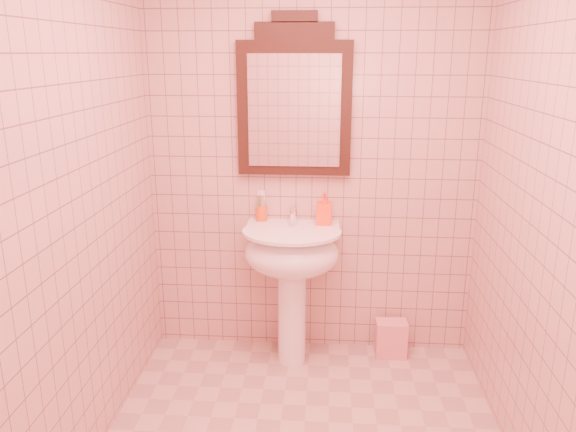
# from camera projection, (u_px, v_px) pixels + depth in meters

# --- Properties ---
(back_wall) EXTENTS (2.00, 0.02, 2.50)m
(back_wall) POSITION_uv_depth(u_px,v_px,m) (312.00, 158.00, 3.39)
(back_wall) COLOR tan
(back_wall) RESTS_ON floor
(pedestal_sink) EXTENTS (0.58, 0.58, 0.86)m
(pedestal_sink) POSITION_uv_depth(u_px,v_px,m) (292.00, 262.00, 3.34)
(pedestal_sink) COLOR white
(pedestal_sink) RESTS_ON floor
(faucet) EXTENTS (0.04, 0.16, 0.11)m
(faucet) POSITION_uv_depth(u_px,v_px,m) (293.00, 214.00, 3.40)
(faucet) COLOR white
(faucet) RESTS_ON pedestal_sink
(mirror) EXTENTS (0.67, 0.06, 0.93)m
(mirror) POSITION_uv_depth(u_px,v_px,m) (294.00, 102.00, 3.27)
(mirror) COLOR black
(mirror) RESTS_ON back_wall
(toothbrush_cup) EXTENTS (0.07, 0.07, 0.16)m
(toothbrush_cup) POSITION_uv_depth(u_px,v_px,m) (261.00, 213.00, 3.45)
(toothbrush_cup) COLOR #DA5012
(toothbrush_cup) RESTS_ON pedestal_sink
(soap_dispenser) EXTENTS (0.10, 0.10, 0.20)m
(soap_dispenser) POSITION_uv_depth(u_px,v_px,m) (324.00, 208.00, 3.37)
(soap_dispenser) COLOR #FF4315
(soap_dispenser) RESTS_ON pedestal_sink
(towel) EXTENTS (0.20, 0.14, 0.24)m
(towel) POSITION_uv_depth(u_px,v_px,m) (391.00, 339.00, 3.56)
(towel) COLOR pink
(towel) RESTS_ON floor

